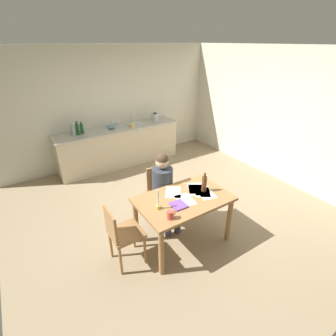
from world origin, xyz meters
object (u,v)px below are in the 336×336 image
object	(u,v)px
sink_unit	(134,124)
teacup_on_counter	(133,125)
bottle_vinegar	(77,129)
mixing_bowl	(111,127)
wine_glass_by_kettle	(112,122)
wine_glass_back_left	(107,123)
coffee_mug	(170,215)
dining_table	(183,205)
wine_bottle_on_table	(204,184)
stovetop_kettle	(155,117)
chair_at_table	(160,191)
bottle_oil	(73,131)
person_seated	(164,186)
chair_side_empty	(122,233)
wine_glass_near_sink	(117,121)
candlestick	(158,204)
bottle_wine_red	(82,129)
book_magazine	(179,205)

from	to	relation	value
sink_unit	teacup_on_counter	bearing A→B (deg)	-127.89
bottle_vinegar	mixing_bowl	bearing A→B (deg)	0.40
wine_glass_by_kettle	wine_glass_back_left	size ratio (longest dim) A/B	1.00
teacup_on_counter	coffee_mug	bearing A→B (deg)	-107.68
dining_table	wine_glass_by_kettle	xyz separation A→B (m)	(0.22, 3.06, 0.37)
wine_bottle_on_table	stovetop_kettle	bearing A→B (deg)	72.81
chair_at_table	coffee_mug	size ratio (longest dim) A/B	7.35
dining_table	mixing_bowl	distance (m)	2.94
wine_bottle_on_table	bottle_vinegar	xyz separation A→B (m)	(-0.95, 2.93, 0.15)
stovetop_kettle	teacup_on_counter	bearing A→B (deg)	-167.53
mixing_bowl	bottle_oil	bearing A→B (deg)	-178.81
dining_table	sink_unit	xyz separation A→B (m)	(0.69, 2.91, 0.29)
person_seated	wine_glass_by_kettle	distance (m)	2.59
bottle_oil	mixing_bowl	bearing A→B (deg)	1.19
mixing_bowl	chair_side_empty	bearing A→B (deg)	-109.91
coffee_mug	bottle_oil	world-z (taller)	bottle_oil
wine_glass_near_sink	chair_side_empty	bearing A→B (deg)	-112.39
coffee_mug	mixing_bowl	distance (m)	3.23
bottle_vinegar	wine_glass_near_sink	world-z (taller)	bottle_vinegar
coffee_mug	mixing_bowl	size ratio (longest dim) A/B	0.65
bottle_vinegar	wine_glass_back_left	size ratio (longest dim) A/B	1.87
chair_side_empty	wine_glass_near_sink	bearing A→B (deg)	67.61
person_seated	chair_at_table	bearing A→B (deg)	82.96
candlestick	chair_at_table	bearing A→B (deg)	56.92
person_seated	stovetop_kettle	distance (m)	2.73
chair_side_empty	bottle_vinegar	size ratio (longest dim) A/B	3.07
chair_at_table	teacup_on_counter	bearing A→B (deg)	75.32
sink_unit	bottle_wine_red	distance (m)	1.20
stovetop_kettle	teacup_on_counter	size ratio (longest dim) A/B	1.92
wine_glass_near_sink	book_magazine	bearing A→B (deg)	-98.73
dining_table	book_magazine	distance (m)	0.23
wine_bottle_on_table	wine_glass_near_sink	xyz separation A→B (m)	(-0.02, 3.06, 0.14)
chair_at_table	bottle_vinegar	distance (m)	2.41
book_magazine	bottle_oil	xyz separation A→B (m)	(-0.55, 3.01, 0.25)
wine_glass_by_kettle	bottle_oil	bearing A→B (deg)	-170.77
book_magazine	sink_unit	distance (m)	3.14
mixing_bowl	stovetop_kettle	xyz separation A→B (m)	(1.12, -0.02, 0.06)
book_magazine	candlestick	bearing A→B (deg)	162.36
dining_table	chair_at_table	bearing A→B (deg)	88.32
chair_at_table	bottle_vinegar	xyz separation A→B (m)	(-0.62, 2.27, 0.52)
mixing_bowl	stovetop_kettle	world-z (taller)	stovetop_kettle
dining_table	wine_glass_by_kettle	bearing A→B (deg)	85.95
dining_table	bottle_vinegar	bearing A→B (deg)	101.65
bottle_wine_red	chair_side_empty	bearing A→B (deg)	-97.67
dining_table	bottle_oil	bearing A→B (deg)	103.61
candlestick	wine_glass_back_left	xyz separation A→B (m)	(0.50, 3.07, 0.18)
coffee_mug	candlestick	bearing A→B (deg)	94.98
bottle_vinegar	stovetop_kettle	size ratio (longest dim) A/B	1.31
book_magazine	bottle_oil	world-z (taller)	bottle_oil
candlestick	bottle_oil	distance (m)	2.94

